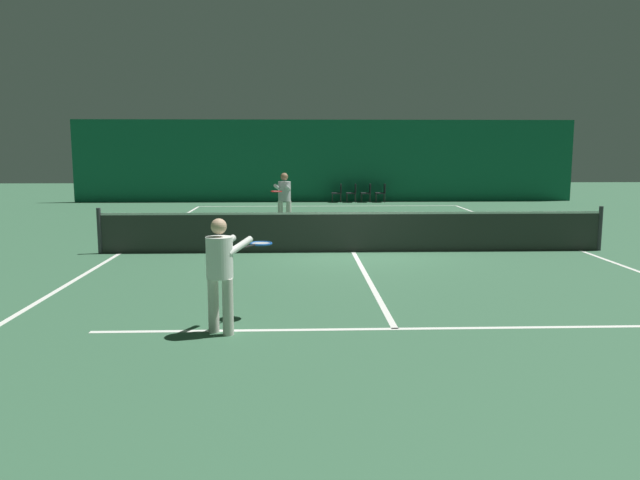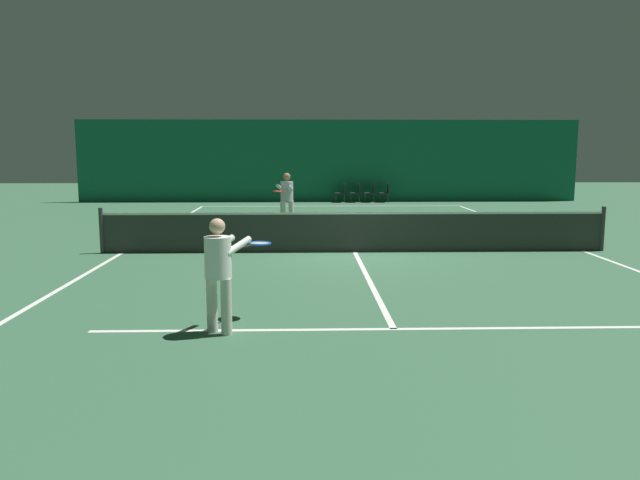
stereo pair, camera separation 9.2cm
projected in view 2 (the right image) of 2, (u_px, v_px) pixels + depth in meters
ground_plane at (355, 252)px, 14.83m from camera, size 60.00×60.00×0.00m
backdrop_curtain at (329, 161)px, 28.66m from camera, size 23.00×0.12×3.74m
court_line_baseline_far at (332, 206)px, 26.59m from camera, size 11.00×0.10×0.00m
court_line_service_far at (339, 221)px, 21.16m from camera, size 8.25×0.10×0.00m
court_line_service_near at (394, 329)px, 8.50m from camera, size 8.25×0.10×0.00m
court_line_sideline_left at (122, 253)px, 14.67m from camera, size 0.10×23.80×0.00m
court_line_sideline_right at (583, 251)px, 14.98m from camera, size 0.10×23.80×0.00m
court_line_centre at (355, 252)px, 14.83m from camera, size 0.10×12.80×0.00m
tennis_net at (355, 231)px, 14.75m from camera, size 12.00×0.10×1.07m
player_near at (220, 266)px, 8.22m from camera, size 0.97×1.28×1.54m
player_far at (287, 196)px, 19.17m from camera, size 0.64×1.41×1.70m
courtside_chair_0 at (342, 192)px, 28.34m from camera, size 0.44×0.44×0.84m
courtside_chair_1 at (356, 192)px, 28.36m from camera, size 0.44×0.44×0.84m
courtside_chair_2 at (371, 192)px, 28.37m from camera, size 0.44×0.44×0.84m
courtside_chair_3 at (385, 192)px, 28.39m from camera, size 0.44×0.44×0.84m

